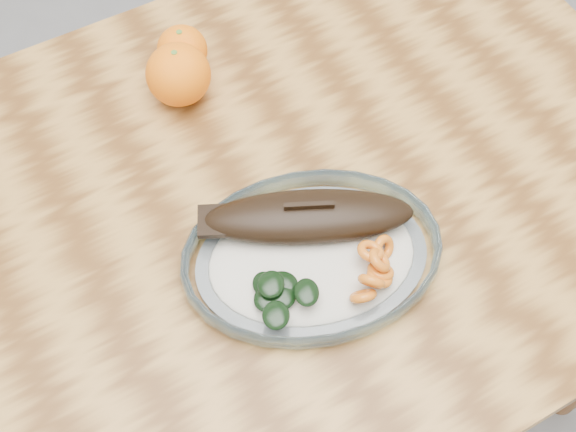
{
  "coord_description": "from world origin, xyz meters",
  "views": [
    {
      "loc": [
        -0.19,
        -0.45,
        1.54
      ],
      "look_at": [
        0.03,
        -0.05,
        0.77
      ],
      "focal_mm": 45.0,
      "sensor_mm": 36.0,
      "label": 1
    }
  ],
  "objects": [
    {
      "name": "dining_table",
      "position": [
        0.0,
        0.0,
        0.65
      ],
      "size": [
        1.2,
        0.8,
        0.75
      ],
      "color": "#5B3615",
      "rests_on": "ground"
    },
    {
      "name": "orange_left",
      "position": [
        0.0,
        0.21,
        0.79
      ],
      "size": [
        0.09,
        0.09,
        0.09
      ],
      "primitive_type": "sphere",
      "color": "orange",
      "rests_on": "dining_table"
    },
    {
      "name": "plated_meal",
      "position": [
        0.03,
        -0.11,
        0.77
      ],
      "size": [
        0.71,
        0.71,
        0.08
      ],
      "rotation": [
        0.0,
        0.0,
        -0.3
      ],
      "color": "white",
      "rests_on": "dining_table"
    },
    {
      "name": "orange_right",
      "position": [
        0.03,
        0.25,
        0.79
      ],
      "size": [
        0.07,
        0.07,
        0.07
      ],
      "primitive_type": "sphere",
      "color": "orange",
      "rests_on": "dining_table"
    },
    {
      "name": "ground",
      "position": [
        0.0,
        0.0,
        0.0
      ],
      "size": [
        3.0,
        3.0,
        0.0
      ],
      "primitive_type": "plane",
      "color": "slate",
      "rests_on": "ground"
    }
  ]
}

